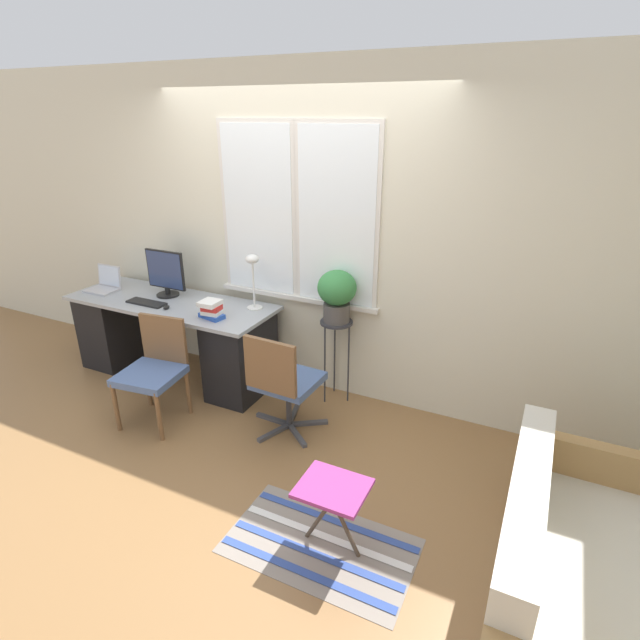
% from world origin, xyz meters
% --- Properties ---
extents(ground_plane, '(14.00, 14.00, 0.00)m').
position_xyz_m(ground_plane, '(0.00, 0.00, 0.00)').
color(ground_plane, olive).
extents(wall_back_with_window, '(9.00, 0.12, 2.70)m').
position_xyz_m(wall_back_with_window, '(0.00, 0.77, 1.36)').
color(wall_back_with_window, beige).
rests_on(wall_back_with_window, ground_plane).
extents(desk, '(1.95, 0.69, 0.74)m').
position_xyz_m(desk, '(-1.07, 0.35, 0.40)').
color(desk, '#9EA3A8').
rests_on(desk, ground_plane).
extents(laptop, '(0.28, 0.24, 0.23)m').
position_xyz_m(laptop, '(-1.84, 0.31, 0.79)').
color(laptop, '#B7B7BC').
rests_on(laptop, desk).
extents(monitor, '(0.41, 0.21, 0.42)m').
position_xyz_m(monitor, '(-1.19, 0.46, 0.95)').
color(monitor, black).
rests_on(monitor, desk).
extents(keyboard, '(0.37, 0.13, 0.02)m').
position_xyz_m(keyboard, '(-1.21, 0.20, 0.75)').
color(keyboard, black).
rests_on(keyboard, desk).
extents(mouse, '(0.04, 0.07, 0.03)m').
position_xyz_m(mouse, '(-0.96, 0.18, 0.76)').
color(mouse, black).
rests_on(mouse, desk).
extents(desk_lamp, '(0.13, 0.13, 0.48)m').
position_xyz_m(desk_lamp, '(-0.29, 0.53, 1.09)').
color(desk_lamp, white).
rests_on(desk_lamp, desk).
extents(book_stack, '(0.23, 0.17, 0.15)m').
position_xyz_m(book_stack, '(-0.48, 0.18, 0.82)').
color(book_stack, '#2851B2').
rests_on(book_stack, desk).
extents(desk_chair_wooden, '(0.50, 0.50, 0.83)m').
position_xyz_m(desk_chair_wooden, '(-0.72, -0.29, 0.45)').
color(desk_chair_wooden, brown).
rests_on(desk_chair_wooden, ground_plane).
extents(office_chair_swivel, '(0.58, 0.60, 0.85)m').
position_xyz_m(office_chair_swivel, '(0.29, -0.02, 0.44)').
color(office_chair_swivel, '#47474C').
rests_on(office_chair_swivel, ground_plane).
extents(couch_loveseat, '(0.73, 1.48, 0.80)m').
position_xyz_m(couch_loveseat, '(2.29, -0.84, 0.28)').
color(couch_loveseat, silver).
rests_on(couch_loveseat, ground_plane).
extents(plant_stand, '(0.27, 0.27, 0.73)m').
position_xyz_m(plant_stand, '(0.45, 0.61, 0.64)').
color(plant_stand, '#333338').
rests_on(plant_stand, ground_plane).
extents(potted_plant, '(0.31, 0.31, 0.43)m').
position_xyz_m(potted_plant, '(0.45, 0.61, 0.97)').
color(potted_plant, '#514C47').
rests_on(potted_plant, plant_stand).
extents(floor_rug_striped, '(1.07, 0.61, 0.01)m').
position_xyz_m(floor_rug_striped, '(1.03, -0.91, 0.00)').
color(floor_rug_striped, gray).
rests_on(floor_rug_striped, ground_plane).
extents(folding_stool, '(0.37, 0.32, 0.44)m').
position_xyz_m(folding_stool, '(1.10, -0.88, 0.39)').
color(folding_stool, '#93337A').
rests_on(folding_stool, ground_plane).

